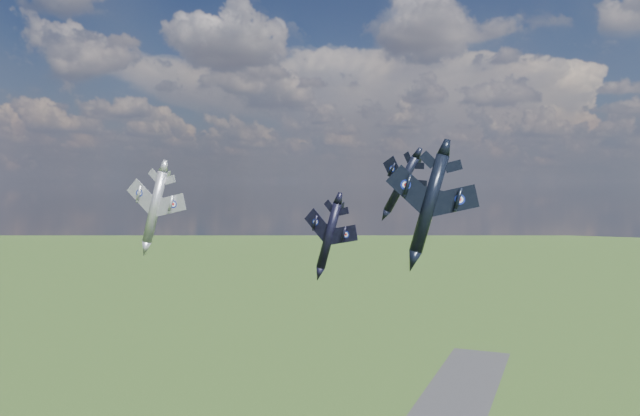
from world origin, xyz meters
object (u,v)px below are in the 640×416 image
at_px(jet_left_silver, 155,207).
at_px(jet_lead_navy, 329,236).
at_px(jet_high_navy, 401,184).
at_px(jet_right_navy, 429,203).

bearing_deg(jet_left_silver, jet_lead_navy, 14.03).
xyz_separation_m(jet_lead_navy, jet_high_navy, (11.39, 2.47, 8.39)).
distance_m(jet_lead_navy, jet_left_silver, 29.24).
bearing_deg(jet_right_navy, jet_left_silver, 151.98).
xyz_separation_m(jet_lead_navy, jet_left_silver, (-27.42, -9.07, 4.61)).
relative_size(jet_right_navy, jet_left_silver, 0.98).
height_order(jet_right_navy, jet_left_silver, jet_right_navy).
bearing_deg(jet_high_navy, jet_lead_navy, -148.50).
bearing_deg(jet_high_navy, jet_right_navy, -48.75).
bearing_deg(jet_right_navy, jet_high_navy, 98.07).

